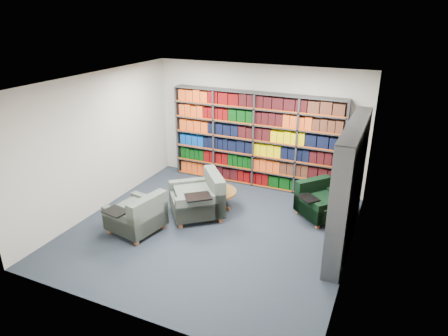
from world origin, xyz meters
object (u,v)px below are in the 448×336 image
at_px(chair_teal_front, 139,217).
at_px(chair_teal_left, 201,199).
at_px(coffee_table, 216,194).
at_px(chair_green_right, 319,203).

bearing_deg(chair_teal_front, chair_teal_left, 54.70).
distance_m(chair_teal_front, coffee_table, 1.72).
xyz_separation_m(chair_teal_front, coffee_table, (0.90, 1.47, 0.00)).
bearing_deg(chair_teal_left, coffee_table, 69.40).
relative_size(chair_teal_left, chair_green_right, 1.23).
bearing_deg(chair_teal_left, chair_green_right, 23.37).
bearing_deg(coffee_table, chair_green_right, 14.97).
relative_size(chair_green_right, coffee_table, 1.32).
bearing_deg(chair_green_right, coffee_table, -165.03).
height_order(chair_teal_left, chair_green_right, chair_teal_left).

